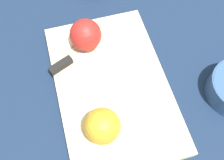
# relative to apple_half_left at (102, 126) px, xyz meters

# --- Properties ---
(ground_plane) EXTENTS (4.00, 4.00, 0.00)m
(ground_plane) POSITION_rel_apple_half_left_xyz_m (0.09, -0.05, -0.06)
(ground_plane) COLOR #14233D
(cutting_board) EXTENTS (0.39, 0.27, 0.02)m
(cutting_board) POSITION_rel_apple_half_left_xyz_m (0.09, -0.05, -0.05)
(cutting_board) COLOR #D1B789
(cutting_board) RESTS_ON ground_plane
(apple_half_left) EXTENTS (0.07, 0.07, 0.07)m
(apple_half_left) POSITION_rel_apple_half_left_xyz_m (0.00, 0.00, 0.00)
(apple_half_left) COLOR gold
(apple_half_left) RESTS_ON cutting_board
(apple_half_right) EXTENTS (0.07, 0.07, 0.07)m
(apple_half_right) POSITION_rel_apple_half_left_xyz_m (0.21, -0.03, 0.00)
(apple_half_right) COLOR red
(apple_half_right) RESTS_ON cutting_board
(knife) EXTENTS (0.06, 0.13, 0.02)m
(knife) POSITION_rel_apple_half_left_xyz_m (0.18, 0.03, -0.03)
(knife) COLOR silver
(knife) RESTS_ON cutting_board
(apple_slice) EXTENTS (0.05, 0.05, 0.01)m
(apple_slice) POSITION_rel_apple_half_left_xyz_m (0.24, 0.01, -0.03)
(apple_slice) COLOR #EFE5C6
(apple_slice) RESTS_ON cutting_board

